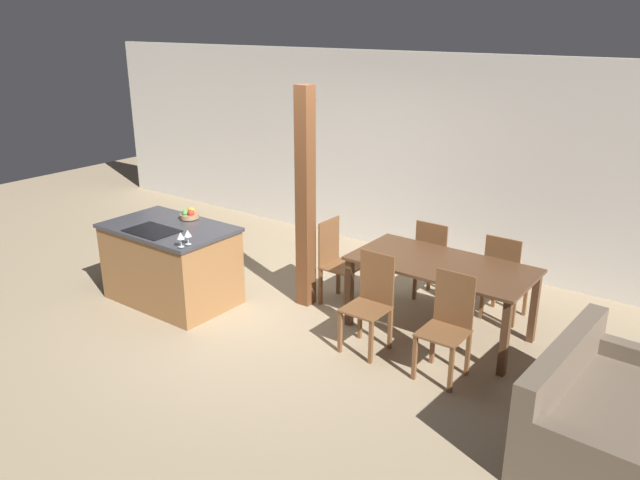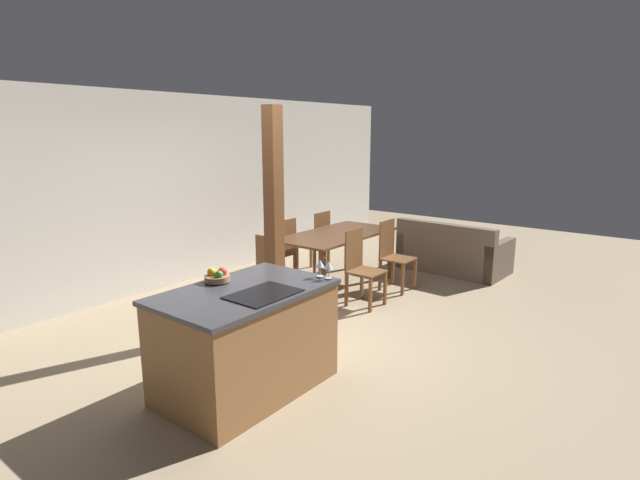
{
  "view_description": "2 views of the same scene",
  "coord_description": "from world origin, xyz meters",
  "px_view_note": "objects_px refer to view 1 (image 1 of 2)",
  "views": [
    {
      "loc": [
        4.19,
        -4.63,
        3.1
      ],
      "look_at": [
        0.6,
        0.2,
        0.95
      ],
      "focal_mm": 35.0,
      "sensor_mm": 36.0,
      "label": 1
    },
    {
      "loc": [
        -3.85,
        -3.25,
        2.19
      ],
      "look_at": [
        0.6,
        0.2,
        0.95
      ],
      "focal_mm": 28.0,
      "sensor_mm": 36.0,
      "label": 2
    }
  ],
  "objects_px": {
    "dining_chair_near_right": "(447,324)",
    "dining_chair_head_end": "(337,261)",
    "fruit_bowl": "(189,215)",
    "dining_chair_far_left": "(434,260)",
    "dining_table": "(441,273)",
    "wine_glass_near": "(180,236)",
    "timber_post": "(305,200)",
    "wine_glass_middle": "(188,234)",
    "dining_chair_near_left": "(370,301)",
    "kitchen_island": "(171,263)",
    "couch": "(600,418)",
    "dining_chair_far_right": "(504,277)"
  },
  "relations": [
    {
      "from": "timber_post",
      "to": "dining_table",
      "type": "bearing_deg",
      "value": 9.11
    },
    {
      "from": "dining_chair_near_left",
      "to": "dining_chair_far_left",
      "type": "distance_m",
      "value": 1.36
    },
    {
      "from": "kitchen_island",
      "to": "dining_chair_far_left",
      "type": "relative_size",
      "value": 1.51
    },
    {
      "from": "fruit_bowl",
      "to": "kitchen_island",
      "type": "bearing_deg",
      "value": -89.49
    },
    {
      "from": "wine_glass_near",
      "to": "couch",
      "type": "height_order",
      "value": "wine_glass_near"
    },
    {
      "from": "dining_table",
      "to": "dining_chair_head_end",
      "type": "height_order",
      "value": "dining_chair_head_end"
    },
    {
      "from": "fruit_bowl",
      "to": "wine_glass_middle",
      "type": "bearing_deg",
      "value": -43.08
    },
    {
      "from": "dining_chair_far_left",
      "to": "wine_glass_near",
      "type": "bearing_deg",
      "value": 50.8
    },
    {
      "from": "kitchen_island",
      "to": "wine_glass_middle",
      "type": "bearing_deg",
      "value": -23.88
    },
    {
      "from": "dining_chair_near_left",
      "to": "dining_chair_far_right",
      "type": "distance_m",
      "value": 1.59
    },
    {
      "from": "dining_table",
      "to": "dining_chair_near_left",
      "type": "distance_m",
      "value": 0.81
    },
    {
      "from": "fruit_bowl",
      "to": "wine_glass_middle",
      "type": "xyz_separation_m",
      "value": [
        0.66,
        -0.61,
        0.07
      ]
    },
    {
      "from": "dining_chair_far_right",
      "to": "timber_post",
      "type": "relative_size",
      "value": 0.39
    },
    {
      "from": "dining_table",
      "to": "wine_glass_middle",
      "type": "bearing_deg",
      "value": -147.44
    },
    {
      "from": "wine_glass_middle",
      "to": "dining_chair_far_right",
      "type": "distance_m",
      "value": 3.35
    },
    {
      "from": "wine_glass_near",
      "to": "wine_glass_middle",
      "type": "relative_size",
      "value": 1.0
    },
    {
      "from": "dining_chair_near_left",
      "to": "timber_post",
      "type": "xyz_separation_m",
      "value": [
        -1.13,
        0.43,
        0.73
      ]
    },
    {
      "from": "wine_glass_near",
      "to": "dining_table",
      "type": "distance_m",
      "value": 2.65
    },
    {
      "from": "dining_chair_head_end",
      "to": "kitchen_island",
      "type": "bearing_deg",
      "value": 125.5
    },
    {
      "from": "dining_chair_near_right",
      "to": "dining_table",
      "type": "bearing_deg",
      "value": 121.0
    },
    {
      "from": "wine_glass_middle",
      "to": "couch",
      "type": "xyz_separation_m",
      "value": [
        3.98,
        0.42,
        -0.76
      ]
    },
    {
      "from": "dining_chair_near_right",
      "to": "dining_chair_head_end",
      "type": "distance_m",
      "value": 1.83
    },
    {
      "from": "fruit_bowl",
      "to": "couch",
      "type": "height_order",
      "value": "fruit_bowl"
    },
    {
      "from": "kitchen_island",
      "to": "dining_table",
      "type": "bearing_deg",
      "value": 21.22
    },
    {
      "from": "wine_glass_near",
      "to": "couch",
      "type": "distance_m",
      "value": 4.09
    },
    {
      "from": "wine_glass_middle",
      "to": "couch",
      "type": "bearing_deg",
      "value": 6.01
    },
    {
      "from": "fruit_bowl",
      "to": "dining_chair_far_left",
      "type": "bearing_deg",
      "value": 30.98
    },
    {
      "from": "kitchen_island",
      "to": "dining_chair_head_end",
      "type": "distance_m",
      "value": 1.89
    },
    {
      "from": "kitchen_island",
      "to": "fruit_bowl",
      "type": "bearing_deg",
      "value": 90.51
    },
    {
      "from": "dining_chair_near_left",
      "to": "couch",
      "type": "xyz_separation_m",
      "value": [
        2.22,
        -0.29,
        -0.23
      ]
    },
    {
      "from": "wine_glass_near",
      "to": "couch",
      "type": "bearing_deg",
      "value": 7.35
    },
    {
      "from": "dining_table",
      "to": "dining_chair_near_right",
      "type": "relative_size",
      "value": 1.87
    },
    {
      "from": "dining_table",
      "to": "kitchen_island",
      "type": "bearing_deg",
      "value": -158.78
    },
    {
      "from": "fruit_bowl",
      "to": "dining_chair_near_right",
      "type": "distance_m",
      "value": 3.27
    },
    {
      "from": "dining_chair_head_end",
      "to": "dining_chair_near_left",
      "type": "bearing_deg",
      "value": -127.75
    },
    {
      "from": "dining_chair_far_left",
      "to": "fruit_bowl",
      "type": "bearing_deg",
      "value": 30.98
    },
    {
      "from": "dining_chair_far_left",
      "to": "timber_post",
      "type": "height_order",
      "value": "timber_post"
    },
    {
      "from": "dining_chair_far_left",
      "to": "dining_table",
      "type": "bearing_deg",
      "value": 121.0
    },
    {
      "from": "dining_chair_near_left",
      "to": "dining_chair_head_end",
      "type": "height_order",
      "value": "same"
    },
    {
      "from": "wine_glass_middle",
      "to": "dining_chair_near_left",
      "type": "distance_m",
      "value": 1.97
    },
    {
      "from": "kitchen_island",
      "to": "dining_chair_head_end",
      "type": "bearing_deg",
      "value": 35.5
    },
    {
      "from": "dining_chair_far_right",
      "to": "couch",
      "type": "relative_size",
      "value": 0.59
    },
    {
      "from": "dining_chair_head_end",
      "to": "couch",
      "type": "relative_size",
      "value": 0.59
    },
    {
      "from": "dining_table",
      "to": "dining_chair_near_left",
      "type": "height_order",
      "value": "dining_chair_near_left"
    },
    {
      "from": "wine_glass_middle",
      "to": "dining_chair_far_left",
      "type": "height_order",
      "value": "wine_glass_middle"
    },
    {
      "from": "dining_table",
      "to": "couch",
      "type": "relative_size",
      "value": 1.1
    },
    {
      "from": "timber_post",
      "to": "wine_glass_middle",
      "type": "bearing_deg",
      "value": -119.05
    },
    {
      "from": "couch",
      "to": "timber_post",
      "type": "distance_m",
      "value": 3.56
    },
    {
      "from": "dining_chair_far_right",
      "to": "dining_chair_near_right",
      "type": "bearing_deg",
      "value": 90.0
    },
    {
      "from": "dining_table",
      "to": "timber_post",
      "type": "distance_m",
      "value": 1.65
    }
  ]
}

